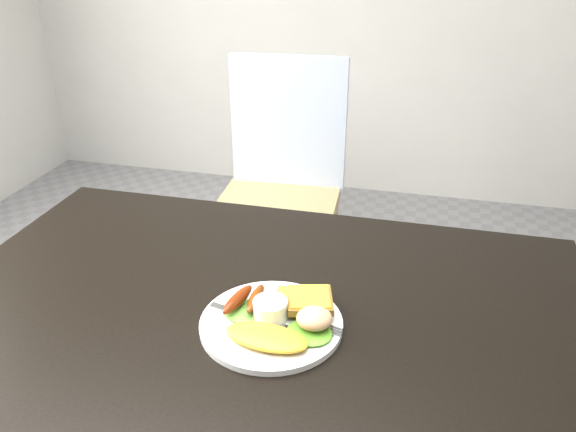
{
  "coord_description": "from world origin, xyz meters",
  "views": [
    {
      "loc": [
        0.25,
        -0.78,
        1.35
      ],
      "look_at": [
        0.04,
        0.08,
        0.9
      ],
      "focal_mm": 35.0,
      "sensor_mm": 36.0,
      "label": 1
    }
  ],
  "objects": [
    {
      "name": "plate",
      "position": [
        0.04,
        -0.04,
        0.76
      ],
      "size": [
        0.24,
        0.24,
        0.01
      ],
      "primitive_type": "cylinder",
      "color": "white",
      "rests_on": "dining_table"
    },
    {
      "name": "person",
      "position": [
        -0.25,
        0.8,
        0.79
      ],
      "size": [
        0.61,
        0.44,
        1.57
      ],
      "primitive_type": "imported",
      "rotation": [
        0.0,
        0.0,
        3.25
      ],
      "color": "#1D4C89",
      "rests_on": "ground"
    },
    {
      "name": "dining_chair",
      "position": [
        -0.23,
        0.98,
        0.45
      ],
      "size": [
        0.45,
        0.45,
        0.05
      ],
      "primitive_type": "cube",
      "rotation": [
        0.0,
        0.0,
        0.05
      ],
      "color": "tan",
      "rests_on": "ground"
    },
    {
      "name": "sausage_a",
      "position": [
        -0.03,
        -0.02,
        0.78
      ],
      "size": [
        0.04,
        0.09,
        0.02
      ],
      "primitive_type": "ellipsoid",
      "rotation": [
        0.0,
        0.0,
        -0.23
      ],
      "color": "#642300",
      "rests_on": "lettuce_left"
    },
    {
      "name": "toast_b",
      "position": [
        0.09,
        0.0,
        0.78
      ],
      "size": [
        0.09,
        0.09,
        0.01
      ],
      "primitive_type": "cube",
      "rotation": [
        0.0,
        0.0,
        0.26
      ],
      "color": "olive",
      "rests_on": "toast_a"
    },
    {
      "name": "dining_table",
      "position": [
        0.0,
        0.0,
        0.73
      ],
      "size": [
        1.2,
        0.8,
        0.04
      ],
      "primitive_type": "cube",
      "color": "black",
      "rests_on": "ground"
    },
    {
      "name": "omelette",
      "position": [
        0.04,
        -0.1,
        0.77
      ],
      "size": [
        0.15,
        0.08,
        0.02
      ],
      "primitive_type": "ellipsoid",
      "rotation": [
        0.0,
        0.0,
        -0.1
      ],
      "color": "#ED973F",
      "rests_on": "plate"
    },
    {
      "name": "ramekin",
      "position": [
        0.03,
        -0.04,
        0.78
      ],
      "size": [
        0.06,
        0.06,
        0.03
      ],
      "primitive_type": "cylinder",
      "rotation": [
        0.0,
        0.0,
        0.04
      ],
      "color": "white",
      "rests_on": "plate"
    },
    {
      "name": "lettuce_right",
      "position": [
        0.11,
        -0.06,
        0.77
      ],
      "size": [
        0.1,
        0.09,
        0.01
      ],
      "primitive_type": "ellipsoid",
      "rotation": [
        0.0,
        0.0,
        -0.4
      ],
      "color": "#409820",
      "rests_on": "plate"
    },
    {
      "name": "lettuce_left",
      "position": [
        -0.01,
        -0.03,
        0.77
      ],
      "size": [
        0.08,
        0.08,
        0.01
      ],
      "primitive_type": "ellipsoid",
      "rotation": [
        0.0,
        0.0,
        -0.15
      ],
      "color": "#348D29",
      "rests_on": "plate"
    },
    {
      "name": "toast_a",
      "position": [
        0.06,
        0.01,
        0.77
      ],
      "size": [
        0.07,
        0.07,
        0.01
      ],
      "primitive_type": "cube",
      "rotation": [
        0.0,
        0.0,
        -0.05
      ],
      "color": "brown",
      "rests_on": "plate"
    },
    {
      "name": "potato_salad",
      "position": [
        0.11,
        -0.05,
        0.79
      ],
      "size": [
        0.07,
        0.07,
        0.03
      ],
      "primitive_type": "ellipsoid",
      "rotation": [
        0.0,
        0.0,
        0.31
      ],
      "color": "#CBB988",
      "rests_on": "lettuce_right"
    },
    {
      "name": "fork",
      "position": [
        0.01,
        -0.05,
        0.76
      ],
      "size": [
        0.18,
        0.05,
        0.0
      ],
      "primitive_type": "cube",
      "rotation": [
        0.0,
        0.0,
        -0.23
      ],
      "color": "#ADAFB7",
      "rests_on": "plate"
    },
    {
      "name": "sausage_b",
      "position": [
        0.0,
        -0.01,
        0.78
      ],
      "size": [
        0.02,
        0.08,
        0.02
      ],
      "primitive_type": "ellipsoid",
      "rotation": [
        0.0,
        0.0,
        -0.0
      ],
      "color": "#682F0F",
      "rests_on": "lettuce_left"
    }
  ]
}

